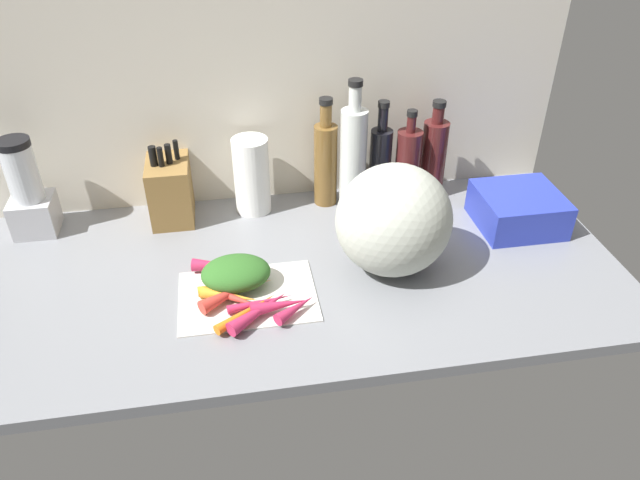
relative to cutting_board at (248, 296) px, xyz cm
name	(u,v)px	position (x,y,z in cm)	size (l,w,h in cm)	color
ground_plane	(286,272)	(10.40, 10.25, -1.90)	(170.00, 80.00, 3.00)	slate
wall_back	(266,99)	(10.40, 48.75, 29.60)	(170.00, 3.00, 60.00)	beige
cutting_board	(248,296)	(0.00, 0.00, 0.00)	(32.54, 23.39, 0.80)	beige
carrot_0	(230,296)	(-4.08, -1.66, 1.79)	(2.79, 2.79, 13.95)	orange
carrot_1	(220,267)	(-6.14, 9.97, 2.06)	(3.31, 3.31, 13.61)	#B2264C
carrot_2	(261,302)	(2.85, -4.70, 1.46)	(2.11, 2.11, 15.84)	#B2264C
carrot_3	(280,305)	(6.89, -7.19, 2.11)	(3.42, 3.42, 13.40)	#B2264C
carrot_4	(236,299)	(-2.77, -2.82, 1.77)	(2.74, 2.74, 14.65)	red
carrot_5	(247,312)	(-0.54, -7.65, 1.65)	(2.50, 2.50, 17.40)	orange
carrot_6	(235,286)	(-2.71, 1.99, 1.69)	(2.58, 2.58, 17.70)	orange
carrot_7	(260,311)	(2.21, -8.33, 2.12)	(3.45, 3.45, 17.27)	#B2264C
carrot_8	(228,294)	(-4.45, -1.29, 2.14)	(3.49, 3.49, 14.82)	red
carrot_9	(294,308)	(9.97, -8.57, 1.87)	(2.94, 2.94, 11.28)	#B2264C
carrot_greens_pile	(236,273)	(-2.27, 4.16, 3.92)	(16.66, 12.82, 7.05)	#2D6023
winter_squash	(394,220)	(36.56, 5.89, 13.66)	(28.44, 26.69, 28.13)	#B2B7A8
knife_block	(170,189)	(-18.14, 39.69, 8.52)	(11.44, 16.78, 22.91)	olive
blender_appliance	(28,193)	(-54.97, 38.65, 11.38)	(11.16, 11.16, 27.35)	#B2B2B7
paper_towel_roll	(252,176)	(4.70, 39.75, 10.73)	(10.12, 10.12, 22.27)	white
bottle_0	(326,161)	(26.01, 40.54, 12.98)	(6.69, 6.69, 32.29)	brown
bottle_1	(353,157)	(33.20, 36.91, 15.64)	(7.51, 7.51, 38.30)	silver
bottle_2	(380,163)	(41.63, 38.49, 12.08)	(6.29, 6.29, 31.20)	black
bottle_3	(408,165)	(49.55, 37.42, 11.20)	(7.31, 7.31, 28.47)	#471919
bottle_4	(433,157)	(57.99, 39.76, 12.06)	(7.41, 7.41, 29.71)	#471919
dish_rack	(518,209)	(76.51, 19.32, 4.54)	(22.11, 21.14, 9.89)	#2838AD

